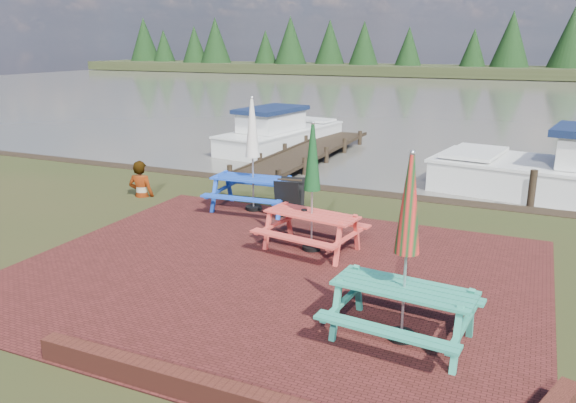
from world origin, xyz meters
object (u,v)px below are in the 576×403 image
at_px(picnic_table_blue, 253,172).
at_px(boat_jetty, 280,135).
at_px(picnic_table_teal, 405,278).
at_px(picnic_table_red, 312,207).
at_px(jetty, 308,152).
at_px(person, 139,161).
at_px(chalkboard, 290,198).

height_order(picnic_table_blue, boat_jetty, picnic_table_blue).
distance_m(picnic_table_teal, picnic_table_red, 3.59).
height_order(picnic_table_red, boat_jetty, picnic_table_red).
xyz_separation_m(picnic_table_teal, boat_jetty, (-7.97, 13.32, -0.55)).
bearing_deg(boat_jetty, picnic_table_blue, -60.37).
xyz_separation_m(jetty, person, (-1.89, -7.05, 0.83)).
bearing_deg(picnic_table_teal, chalkboard, 134.81).
bearing_deg(picnic_table_red, person, 170.55).
distance_m(picnic_table_teal, picnic_table_blue, 6.57).
bearing_deg(boat_jetty, picnic_table_red, -53.51).
relative_size(picnic_table_red, picnic_table_blue, 0.93).
bearing_deg(picnic_table_blue, chalkboard, -14.85).
bearing_deg(picnic_table_teal, picnic_table_blue, 140.75).
xyz_separation_m(picnic_table_red, picnic_table_blue, (-2.28, 1.95, 0.07)).
distance_m(picnic_table_blue, boat_jetty, 9.32).
bearing_deg(picnic_table_blue, person, 177.07).
relative_size(picnic_table_teal, person, 1.37).
relative_size(picnic_table_blue, jetty, 0.30).
bearing_deg(chalkboard, boat_jetty, 105.71).
bearing_deg(picnic_table_blue, boat_jetty, 106.71).
bearing_deg(picnic_table_red, picnic_table_teal, -39.12).
distance_m(picnic_table_blue, chalkboard, 1.16).
distance_m(jetty, boat_jetty, 2.58).
bearing_deg(person, boat_jetty, -99.76).
bearing_deg(picnic_table_red, picnic_table_blue, 148.68).
distance_m(chalkboard, boat_jetty, 9.90).
xyz_separation_m(picnic_table_blue, jetty, (-1.40, 6.98, -0.83)).
bearing_deg(chalkboard, jetty, 98.41).
xyz_separation_m(picnic_table_blue, person, (-3.28, -0.07, 0.00)).
relative_size(picnic_table_teal, jetty, 0.29).
bearing_deg(boat_jetty, person, -81.05).
height_order(jetty, boat_jetty, boat_jetty).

